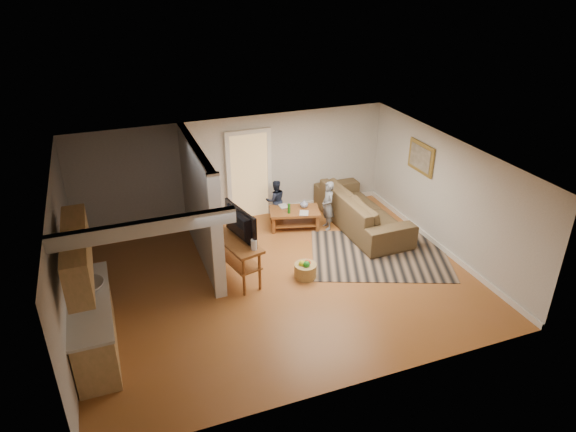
% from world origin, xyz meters
% --- Properties ---
extents(ground, '(7.50, 7.50, 0.00)m').
position_xyz_m(ground, '(0.00, 0.00, 0.00)').
color(ground, '#9C5C27').
rests_on(ground, ground).
extents(room_shell, '(7.54, 6.02, 2.52)m').
position_xyz_m(room_shell, '(-1.07, 0.43, 1.46)').
color(room_shell, '#B0AEA9').
rests_on(room_shell, ground).
extents(area_rug, '(3.45, 3.02, 0.01)m').
position_xyz_m(area_rug, '(2.34, 0.15, 0.01)').
color(area_rug, black).
rests_on(area_rug, ground).
extents(sofa, '(1.20, 2.96, 0.86)m').
position_xyz_m(sofa, '(2.60, 1.51, 0.00)').
color(sofa, '#433F21').
rests_on(sofa, ground).
extents(coffee_table, '(1.28, 0.95, 0.68)m').
position_xyz_m(coffee_table, '(1.12, 2.00, 0.35)').
color(coffee_table, brown).
rests_on(coffee_table, ground).
extents(tv_console, '(0.83, 1.46, 1.19)m').
position_xyz_m(tv_console, '(-0.73, 0.40, 0.79)').
color(tv_console, brown).
rests_on(tv_console, ground).
extents(speaker_left, '(0.14, 0.14, 1.07)m').
position_xyz_m(speaker_left, '(-0.94, 1.20, 0.54)').
color(speaker_left, black).
rests_on(speaker_left, ground).
extents(speaker_right, '(0.12, 0.12, 0.93)m').
position_xyz_m(speaker_right, '(-1.00, 1.94, 0.47)').
color(speaker_right, black).
rests_on(speaker_right, ground).
extents(toy_basket, '(0.44, 0.44, 0.40)m').
position_xyz_m(toy_basket, '(0.53, -0.06, 0.16)').
color(toy_basket, olive).
rests_on(toy_basket, ground).
extents(child, '(0.30, 0.44, 1.17)m').
position_xyz_m(child, '(1.80, 1.68, 0.00)').
color(child, slate).
rests_on(child, ground).
extents(toddler, '(0.52, 0.41, 1.01)m').
position_xyz_m(toddler, '(0.82, 2.55, 0.00)').
color(toddler, '#1B2339').
rests_on(toddler, ground).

